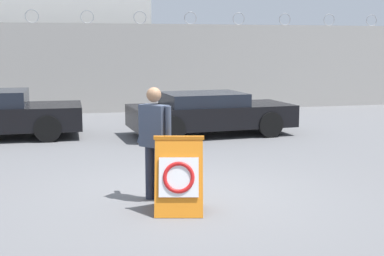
{
  "coord_description": "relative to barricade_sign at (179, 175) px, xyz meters",
  "views": [
    {
      "loc": [
        -1.88,
        -8.16,
        2.38
      ],
      "look_at": [
        0.44,
        1.34,
        0.87
      ],
      "focal_mm": 50.0,
      "sensor_mm": 36.0,
      "label": 1
    }
  ],
  "objects": [
    {
      "name": "building_block",
      "position": [
        -1.59,
        16.6,
        2.19
      ],
      "size": [
        7.1,
        5.14,
        5.49
      ],
      "color": "silver",
      "rests_on": "ground_plane"
    },
    {
      "name": "perimeter_wall",
      "position": [
        0.29,
        12.02,
        1.03
      ],
      "size": [
        36.0,
        0.3,
        3.61
      ],
      "color": "#ADA8A0",
      "rests_on": "ground_plane"
    },
    {
      "name": "ground_plane",
      "position": [
        0.29,
        0.87,
        -0.55
      ],
      "size": [
        90.0,
        90.0,
        0.0
      ],
      "primitive_type": "plane",
      "color": "slate"
    },
    {
      "name": "security_guard",
      "position": [
        -0.23,
        0.69,
        0.43
      ],
      "size": [
        0.49,
        0.66,
        1.76
      ],
      "rotation": [
        0.0,
        0.0,
        2.3
      ],
      "color": "#232838",
      "rests_on": "ground_plane"
    },
    {
      "name": "parked_car_rear_sedan",
      "position": [
        2.24,
        6.38,
        0.05
      ],
      "size": [
        4.43,
        2.14,
        1.14
      ],
      "rotation": [
        0.0,
        0.0,
        0.07
      ],
      "color": "black",
      "rests_on": "ground_plane"
    },
    {
      "name": "barricade_sign",
      "position": [
        0.0,
        0.0,
        0.0
      ],
      "size": [
        0.83,
        0.86,
        1.11
      ],
      "rotation": [
        0.0,
        0.0,
        -0.24
      ],
      "color": "orange",
      "rests_on": "ground_plane"
    }
  ]
}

